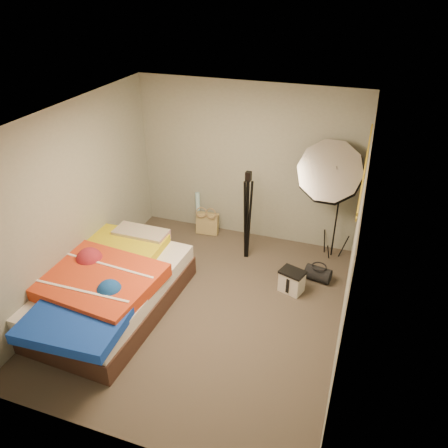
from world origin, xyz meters
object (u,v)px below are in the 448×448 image
at_px(duffel_bag, 318,274).
at_px(camera_case, 292,282).
at_px(wrapping_roll, 198,211).
at_px(camera_tripod, 247,210).
at_px(photo_umbrella, 330,173).
at_px(tote_bag, 207,223).
at_px(bed, 105,287).

bearing_deg(duffel_bag, camera_case, -119.51).
distance_m(wrapping_roll, camera_tripod, 1.27).
relative_size(duffel_bag, photo_umbrella, 0.18).
xyz_separation_m(tote_bag, bed, (-0.57, -2.18, 0.14)).
bearing_deg(duffel_bag, camera_tripod, 178.34).
bearing_deg(wrapping_roll, duffel_bag, -20.92).
relative_size(camera_case, camera_tripod, 0.22).
bearing_deg(photo_umbrella, wrapping_roll, 173.96).
distance_m(bed, photo_umbrella, 3.39).
height_order(tote_bag, bed, bed).
bearing_deg(bed, camera_tripod, 51.25).
bearing_deg(camera_case, camera_tripod, 162.00).
bearing_deg(camera_tripod, bed, -128.75).
relative_size(bed, photo_umbrella, 1.24).
distance_m(camera_case, duffel_bag, 0.48).
bearing_deg(bed, camera_case, 26.61).
xyz_separation_m(camera_case, duffel_bag, (0.31, 0.37, -0.04)).
bearing_deg(tote_bag, camera_case, -37.83).
xyz_separation_m(wrapping_roll, camera_case, (1.85, -1.19, -0.17)).
height_order(wrapping_roll, duffel_bag, wrapping_roll).
xyz_separation_m(wrapping_roll, camera_tripod, (1.02, -0.58, 0.49)).
distance_m(wrapping_roll, photo_umbrella, 2.37).
bearing_deg(wrapping_roll, camera_tripod, -29.43).
bearing_deg(camera_tripod, duffel_bag, -12.31).
height_order(tote_bag, camera_case, tote_bag).
bearing_deg(photo_umbrella, camera_case, -104.55).
relative_size(camera_case, photo_umbrella, 0.16).
height_order(tote_bag, wrapping_roll, wrapping_roll).
relative_size(bed, camera_tripod, 1.71).
distance_m(tote_bag, photo_umbrella, 2.25).
height_order(wrapping_roll, camera_tripod, camera_tripod).
height_order(tote_bag, camera_tripod, camera_tripod).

